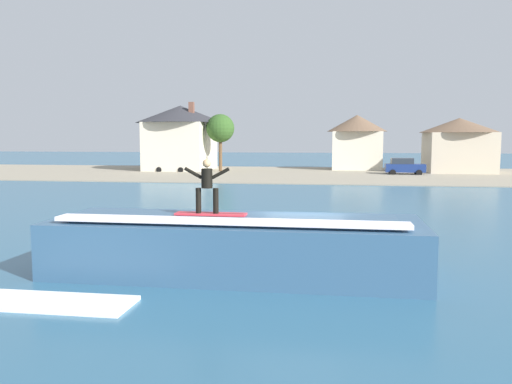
# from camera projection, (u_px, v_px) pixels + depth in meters

# --- Properties ---
(ground_plane) EXTENTS (260.00, 260.00, 0.00)m
(ground_plane) POSITION_uv_depth(u_px,v_px,m) (303.00, 266.00, 16.39)
(ground_plane) COLOR #2E5C7A
(wave_crest) EXTENTS (10.94, 3.77, 1.82)m
(wave_crest) POSITION_uv_depth(u_px,v_px,m) (236.00, 245.00, 15.51)
(wave_crest) COLOR #355878
(wave_crest) RESTS_ON ground_plane
(surfboard) EXTENTS (2.07, 0.50, 0.06)m
(surfboard) POSITION_uv_depth(u_px,v_px,m) (211.00, 214.00, 15.00)
(surfboard) COLOR #D8333F
(surfboard) RESTS_ON wave_crest
(surfer) EXTENTS (1.34, 0.32, 1.56)m
(surfer) POSITION_uv_depth(u_px,v_px,m) (207.00, 183.00, 14.87)
(surfer) COLOR black
(surfer) RESTS_ON surfboard
(shoreline_bank) EXTENTS (120.00, 26.25, 0.09)m
(shoreline_bank) POSITION_uv_depth(u_px,v_px,m) (327.00, 174.00, 57.84)
(shoreline_bank) COLOR gray
(shoreline_bank) RESTS_ON ground_plane
(car_near_shore) EXTENTS (4.11, 2.18, 1.86)m
(car_near_shore) POSITION_uv_depth(u_px,v_px,m) (172.00, 164.00, 62.01)
(car_near_shore) COLOR silver
(car_near_shore) RESTS_ON ground_plane
(car_far_shore) EXTENTS (4.25, 2.05, 1.86)m
(car_far_shore) POSITION_uv_depth(u_px,v_px,m) (404.00, 166.00, 56.98)
(car_far_shore) COLOR navy
(car_far_shore) RESTS_ON ground_plane
(house_with_chimney) EXTENTS (11.11, 11.11, 8.41)m
(house_with_chimney) POSITION_uv_depth(u_px,v_px,m) (181.00, 134.00, 65.04)
(house_with_chimney) COLOR beige
(house_with_chimney) RESTS_ON ground_plane
(house_gabled_white) EXTENTS (8.97, 8.97, 6.37)m
(house_gabled_white) POSITION_uv_depth(u_px,v_px,m) (459.00, 143.00, 60.28)
(house_gabled_white) COLOR beige
(house_gabled_white) RESTS_ON ground_plane
(house_small_cottage) EXTENTS (7.52, 7.52, 6.95)m
(house_small_cottage) POSITION_uv_depth(u_px,v_px,m) (357.00, 139.00, 65.51)
(house_small_cottage) COLOR beige
(house_small_cottage) RESTS_ON ground_plane
(tree_tall_bare) EXTENTS (3.36, 3.36, 6.90)m
(tree_tall_bare) POSITION_uv_depth(u_px,v_px,m) (220.00, 129.00, 61.79)
(tree_tall_bare) COLOR brown
(tree_tall_bare) RESTS_ON ground_plane
(whitewater_patch) EXTENTS (4.29, 1.41, 0.10)m
(whitewater_patch) POSITION_uv_depth(u_px,v_px,m) (46.00, 302.00, 12.65)
(whitewater_patch) COLOR white
(whitewater_patch) RESTS_ON ground_plane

